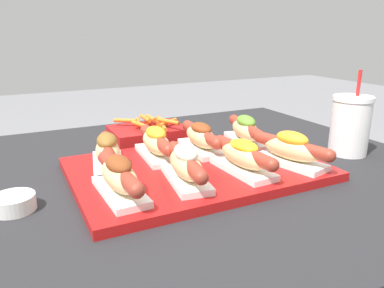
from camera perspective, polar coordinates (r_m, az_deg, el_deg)
name	(u,v)px	position (r m, az deg, el deg)	size (l,w,h in m)	color
serving_tray	(196,169)	(0.78, 0.65, -3.82)	(0.50, 0.35, 0.02)	#B71414
hot_dog_0	(119,176)	(0.64, -11.02, -4.86)	(0.07, 0.19, 0.07)	white
hot_dog_1	(186,164)	(0.68, -0.96, -3.13)	(0.08, 0.19, 0.07)	white
hot_dog_2	(243,156)	(0.74, 7.83, -1.82)	(0.07, 0.19, 0.06)	white
hot_dog_3	(291,149)	(0.80, 14.91, -0.74)	(0.09, 0.19, 0.07)	white
hot_dog_4	(108,151)	(0.77, -12.73, -1.10)	(0.09, 0.19, 0.07)	white
hot_dog_5	(156,143)	(0.82, -5.48, 0.21)	(0.07, 0.19, 0.07)	white
hot_dog_6	(201,137)	(0.86, 1.39, 1.06)	(0.07, 0.19, 0.07)	white
hot_dog_7	(246,130)	(0.92, 8.17, 2.11)	(0.09, 0.19, 0.07)	white
sauce_bowl	(14,202)	(0.69, -25.54, -8.00)	(0.07, 0.07, 0.03)	silver
drink_cup	(350,125)	(0.96, 22.96, 2.67)	(0.09, 0.09, 0.20)	white
fries_basket	(148,132)	(1.02, -6.68, 1.77)	(0.19, 0.15, 0.06)	#B21919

